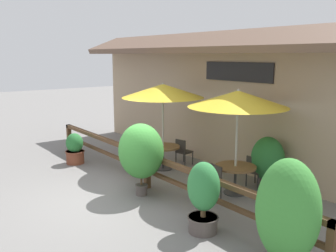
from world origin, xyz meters
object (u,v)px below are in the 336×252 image
Objects in this scene: chair_near_streetside at (143,158)px; potted_plant_small_flowering at (75,149)px; patio_umbrella_middle at (238,99)px; potted_plant_broad_leaf at (141,152)px; potted_plant_tall_tropical at (268,160)px; patio_umbrella_near at (163,91)px; potted_plant_entrance_palm at (288,212)px; chair_middle_streetside at (212,181)px; chair_middle_wallside at (255,170)px; dining_table_middle at (235,171)px; potted_plant_corner_fern at (203,195)px; chair_near_wallside at (183,151)px; dining_table_near at (163,150)px.

potted_plant_small_flowering is (-2.22, -1.17, 0.01)m from chair_near_streetside.
patio_umbrella_middle reaches higher than potted_plant_broad_leaf.
chair_near_streetside is 0.47× the size of potted_plant_broad_leaf.
potted_plant_tall_tropical reaches higher than potted_plant_small_flowering.
patio_umbrella_near is at bearing -159.22° from potted_plant_tall_tropical.
potted_plant_small_flowering is 7.89m from potted_plant_entrance_palm.
potted_plant_broad_leaf reaches higher than potted_plant_small_flowering.
chair_middle_streetside is 1.54m from chair_middle_wallside.
patio_umbrella_middle reaches higher than potted_plant_entrance_palm.
dining_table_middle is 0.72× the size of potted_plant_corner_fern.
potted_plant_entrance_palm reaches higher than potted_plant_broad_leaf.
chair_middle_wallside is at bearing 29.92° from potted_plant_small_flowering.
potted_plant_small_flowering is at bearing -149.72° from potted_plant_tall_tropical.
potted_plant_broad_leaf is at bearing 2.64° from potted_plant_small_flowering.
chair_middle_wallside is 0.47× the size of potted_plant_broad_leaf.
patio_umbrella_near is at bearing 129.36° from potted_plant_broad_leaf.
chair_near_wallside is at bearing 145.23° from potted_plant_corner_fern.
patio_umbrella_middle is 2.67× the size of potted_plant_small_flowering.
potted_plant_broad_leaf is at bearing -179.59° from potted_plant_entrance_palm.
chair_near_wallside is 0.47× the size of potted_plant_broad_leaf.
potted_plant_entrance_palm is at bearing 146.90° from chair_near_wallside.
potted_plant_entrance_palm is (2.90, -1.15, 0.53)m from chair_middle_streetside.
patio_umbrella_middle is 2.87m from potted_plant_corner_fern.
potted_plant_small_flowering is at bearing -157.07° from patio_umbrella_middle.
potted_plant_tall_tropical is at bearing 178.49° from chair_near_wallside.
potted_plant_corner_fern is at bearing 107.95° from chair_middle_wallside.
chair_middle_streetside is 1.77m from potted_plant_tall_tropical.
patio_umbrella_middle is 1.93m from potted_plant_tall_tropical.
chair_near_streetside is at bearing -170.14° from chair_middle_streetside.
potted_plant_corner_fern is 1.04× the size of potted_plant_tall_tropical.
dining_table_near is 0.72× the size of potted_plant_corner_fern.
patio_umbrella_near reaches higher than potted_plant_small_flowering.
patio_umbrella_middle is (2.80, 0.95, 1.95)m from chair_near_streetside.
dining_table_near is 1.22× the size of chair_near_wallside.
potted_plant_corner_fern is at bearing -174.62° from potted_plant_entrance_palm.
potted_plant_tall_tropical is (0.29, 1.72, 0.29)m from chair_middle_streetside.
chair_near_wallside is 2.99m from chair_middle_streetside.
potted_plant_entrance_palm is at bearing -33.89° from patio_umbrella_middle.
patio_umbrella_near is 1.46× the size of potted_plant_broad_leaf.
chair_middle_streetside is 0.45× the size of potted_plant_entrance_palm.
potted_plant_tall_tropical is (0.24, 0.18, 0.29)m from chair_middle_wallside.
potted_plant_entrance_palm reaches higher than potted_plant_tall_tropical.
patio_umbrella_near reaches higher than chair_near_wallside.
dining_table_middle is (0.00, -0.00, -1.84)m from patio_umbrella_middle.
patio_umbrella_near reaches higher than chair_near_streetside.
dining_table_middle is 1.04× the size of potted_plant_small_flowering.
patio_umbrella_middle is 3.14× the size of chair_middle_streetside.
potted_plant_broad_leaf is 3.34m from potted_plant_tall_tropical.
chair_middle_wallside is at bearing 110.32° from potted_plant_corner_fern.
dining_table_middle is 0.75× the size of potted_plant_tall_tropical.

